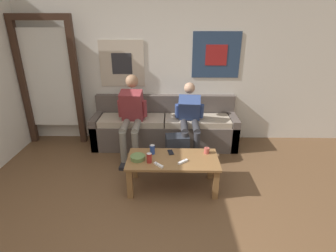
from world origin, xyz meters
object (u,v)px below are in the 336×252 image
(game_controller_near_left, at_px, (183,162))
(cell_phone, at_px, (171,152))
(backpack, at_px, (177,151))
(person_seated_adult, at_px, (131,113))
(ceramic_bowl, at_px, (138,157))
(pillar_candle, at_px, (207,151))
(person_seated_teen, at_px, (190,118))
(drink_can_red, at_px, (149,158))
(drink_can_blue, at_px, (152,149))
(coffee_table, at_px, (173,164))
(game_controller_near_right, at_px, (158,165))
(couch, at_px, (165,128))

(game_controller_near_left, bearing_deg, cell_phone, 121.29)
(backpack, relative_size, game_controller_near_left, 3.58)
(person_seated_adult, bearing_deg, ceramic_bowl, -77.86)
(pillar_candle, bearing_deg, person_seated_teen, 102.65)
(person_seated_adult, relative_size, game_controller_near_left, 9.55)
(person_seated_adult, bearing_deg, drink_can_red, -70.90)
(person_seated_adult, xyz_separation_m, game_controller_near_left, (0.78, -1.04, -0.25))
(person_seated_adult, distance_m, person_seated_teen, 0.92)
(drink_can_red, distance_m, game_controller_near_left, 0.42)
(drink_can_red, xyz_separation_m, cell_phone, (0.26, 0.26, -0.06))
(person_seated_adult, xyz_separation_m, backpack, (0.72, -0.35, -0.47))
(backpack, distance_m, drink_can_blue, 0.64)
(coffee_table, bearing_deg, person_seated_adult, 124.71)
(person_seated_adult, relative_size, pillar_candle, 14.31)
(drink_can_blue, xyz_separation_m, game_controller_near_right, (0.09, -0.31, -0.05))
(pillar_candle, bearing_deg, ceramic_bowl, -168.43)
(coffee_table, relative_size, game_controller_near_right, 9.16)
(person_seated_adult, height_order, person_seated_teen, person_seated_adult)
(couch, relative_size, drink_can_blue, 19.67)
(drink_can_red, xyz_separation_m, game_controller_near_right, (0.12, -0.08, -0.05))
(game_controller_near_right, bearing_deg, backpack, 72.58)
(cell_phone, bearing_deg, person_seated_adult, 128.38)
(couch, xyz_separation_m, coffee_table, (0.14, -1.27, 0.05))
(drink_can_blue, bearing_deg, drink_can_red, -95.72)
(game_controller_near_left, height_order, cell_phone, game_controller_near_left)
(couch, distance_m, person_seated_teen, 0.61)
(drink_can_red, bearing_deg, game_controller_near_left, 0.29)
(person_seated_teen, bearing_deg, game_controller_near_left, -97.65)
(coffee_table, xyz_separation_m, pillar_candle, (0.45, 0.15, 0.11))
(backpack, relative_size, drink_can_blue, 3.81)
(ceramic_bowl, xyz_separation_m, cell_phone, (0.41, 0.19, -0.03))
(person_seated_adult, bearing_deg, drink_can_blue, -64.88)
(ceramic_bowl, distance_m, cell_phone, 0.45)
(coffee_table, distance_m, ceramic_bowl, 0.46)
(backpack, bearing_deg, pillar_candle, -49.54)
(ceramic_bowl, bearing_deg, game_controller_near_right, -28.97)
(coffee_table, height_order, ceramic_bowl, ceramic_bowl)
(person_seated_adult, height_order, game_controller_near_right, person_seated_adult)
(person_seated_adult, xyz_separation_m, pillar_candle, (1.10, -0.79, -0.23))
(backpack, xyz_separation_m, pillar_candle, (0.38, -0.44, 0.24))
(person_seated_adult, relative_size, game_controller_near_right, 9.93)
(person_seated_adult, height_order, pillar_candle, person_seated_adult)
(backpack, bearing_deg, person_seated_adult, 154.17)
(person_seated_adult, distance_m, backpack, 0.93)
(backpack, distance_m, cell_phone, 0.49)
(person_seated_adult, bearing_deg, person_seated_teen, 0.74)
(drink_can_red, bearing_deg, drink_can_blue, 84.28)
(person_seated_teen, xyz_separation_m, game_controller_near_left, (-0.14, -1.05, -0.19))
(person_seated_adult, height_order, ceramic_bowl, person_seated_adult)
(person_seated_teen, relative_size, backpack, 2.37)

